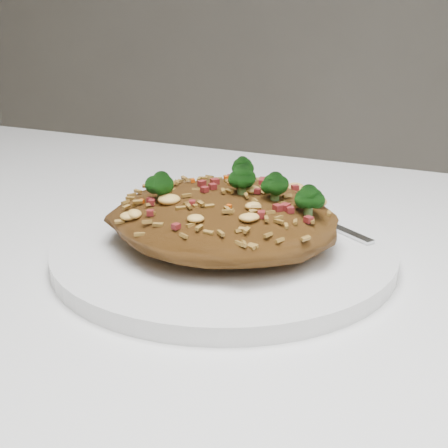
{
  "coord_description": "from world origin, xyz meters",
  "views": [
    {
      "loc": [
        0.26,
        -0.36,
        0.95
      ],
      "look_at": [
        0.07,
        0.07,
        0.78
      ],
      "focal_mm": 50.0,
      "sensor_mm": 36.0,
      "label": 1
    }
  ],
  "objects": [
    {
      "name": "plate",
      "position": [
        0.07,
        0.07,
        0.76
      ],
      "size": [
        0.28,
        0.28,
        0.01
      ],
      "primitive_type": "cylinder",
      "color": "white",
      "rests_on": "dining_table"
    },
    {
      "name": "fork",
      "position": [
        0.12,
        0.15,
        0.77
      ],
      "size": [
        0.14,
        0.1,
        0.0
      ],
      "rotation": [
        0.0,
        0.0,
        -0.58
      ],
      "color": "silver",
      "rests_on": "plate"
    },
    {
      "name": "fried_rice",
      "position": [
        0.07,
        0.07,
        0.79
      ],
      "size": [
        0.18,
        0.17,
        0.06
      ],
      "color": "brown",
      "rests_on": "plate"
    },
    {
      "name": "dining_table",
      "position": [
        0.0,
        0.0,
        0.66
      ],
      "size": [
        1.2,
        0.8,
        0.75
      ],
      "color": "white",
      "rests_on": "ground"
    }
  ]
}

